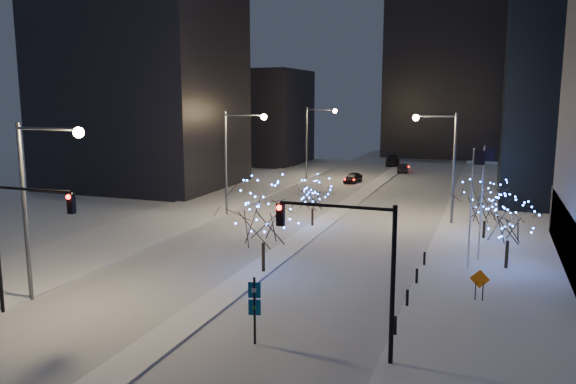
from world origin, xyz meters
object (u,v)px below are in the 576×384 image
at_px(holiday_tree_median_far, 313,194).
at_px(wayfinding_sign, 255,304).
at_px(holiday_tree_median_near, 263,215).
at_px(car_far, 393,161).
at_px(street_lamp_w_far, 314,133).
at_px(construction_sign, 480,282).
at_px(street_lamp_w_near, 38,188).
at_px(holiday_tree_plaza_near, 509,220).
at_px(traffic_signal_east, 357,255).
at_px(street_lamp_east, 444,153).
at_px(traffic_signal_west, 19,228).
at_px(street_lamp_w_mid, 236,149).
at_px(car_mid, 403,168).
at_px(car_near, 353,178).
at_px(holiday_tree_plaza_far, 486,202).

xyz_separation_m(holiday_tree_median_far, wayfinding_sign, (4.71, -23.75, -0.97)).
bearing_deg(holiday_tree_median_near, car_far, 91.86).
height_order(street_lamp_w_far, construction_sign, street_lamp_w_far).
height_order(street_lamp_w_near, holiday_tree_plaza_near, street_lamp_w_near).
bearing_deg(traffic_signal_east, car_far, 98.29).
height_order(car_far, construction_sign, construction_sign).
distance_m(street_lamp_east, holiday_tree_median_near, 21.43).
relative_size(street_lamp_w_near, traffic_signal_west, 1.43).
bearing_deg(construction_sign, street_lamp_w_near, -160.19).
relative_size(street_lamp_w_mid, holiday_tree_median_far, 2.20).
relative_size(street_lamp_w_far, car_mid, 2.44).
distance_m(street_lamp_east, traffic_signal_east, 29.08).
bearing_deg(car_mid, car_far, -74.25).
height_order(street_lamp_w_mid, street_lamp_w_far, same).
height_order(car_near, car_mid, car_near).
height_order(holiday_tree_median_near, construction_sign, holiday_tree_median_near).
bearing_deg(street_lamp_east, holiday_tree_median_near, -116.77).
xyz_separation_m(traffic_signal_west, car_near, (5.15, 51.73, -4.07)).
xyz_separation_m(street_lamp_w_near, holiday_tree_plaza_far, (22.78, 23.24, -3.45)).
height_order(street_lamp_w_near, street_lamp_w_mid, same).
relative_size(traffic_signal_west, traffic_signal_east, 1.00).
bearing_deg(car_near, car_far, 92.25).
height_order(car_mid, holiday_tree_plaza_far, holiday_tree_plaza_far).
bearing_deg(holiday_tree_median_near, holiday_tree_plaza_near, 22.47).
distance_m(traffic_signal_west, holiday_tree_median_near, 14.20).
bearing_deg(holiday_tree_plaza_far, car_far, 107.92).
xyz_separation_m(street_lamp_w_near, holiday_tree_plaza_near, (24.33, 15.16, -3.11)).
relative_size(street_lamp_w_far, construction_sign, 5.59).
height_order(street_lamp_w_near, construction_sign, street_lamp_w_near).
height_order(traffic_signal_west, traffic_signal_east, same).
bearing_deg(car_far, street_lamp_east, -83.97).
distance_m(traffic_signal_east, wayfinding_sign, 5.48).
bearing_deg(street_lamp_w_near, car_near, 83.52).
bearing_deg(street_lamp_w_far, holiday_tree_median_far, -72.79).
bearing_deg(holiday_tree_median_far, traffic_signal_west, -107.78).
height_order(street_lamp_w_mid, holiday_tree_plaza_far, street_lamp_w_mid).
height_order(car_far, holiday_tree_plaza_near, holiday_tree_plaza_near).
xyz_separation_m(street_lamp_w_mid, holiday_tree_median_far, (8.44, -2.25, -3.54)).
height_order(car_mid, construction_sign, construction_sign).
height_order(street_lamp_w_far, holiday_tree_plaza_near, street_lamp_w_far).
bearing_deg(street_lamp_w_mid, car_far, 80.75).
distance_m(car_mid, construction_sign, 55.57).
xyz_separation_m(street_lamp_w_mid, holiday_tree_plaza_far, (22.78, -1.76, -3.45)).
bearing_deg(traffic_signal_west, traffic_signal_east, 3.29).
distance_m(street_lamp_w_near, holiday_tree_plaza_far, 32.73).
relative_size(traffic_signal_west, holiday_tree_median_far, 1.54).
bearing_deg(wayfinding_sign, holiday_tree_median_near, 96.86).
distance_m(car_far, holiday_tree_plaza_far, 49.92).
bearing_deg(holiday_tree_median_near, traffic_signal_west, -129.09).
relative_size(traffic_signal_east, wayfinding_sign, 2.16).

